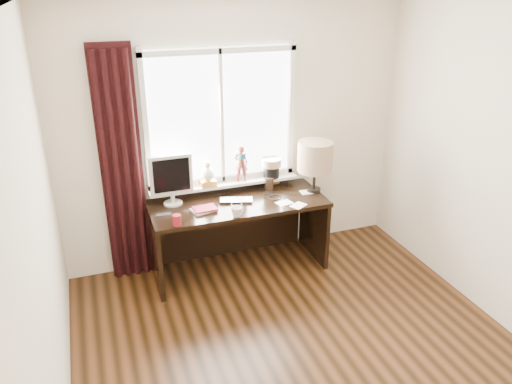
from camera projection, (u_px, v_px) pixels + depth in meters
name	position (u px, v px, depth m)	size (l,w,h in m)	color
floor	(318.00, 376.00, 3.74)	(3.50, 4.00, 0.00)	#502B14
ceiling	(342.00, 7.00, 2.70)	(3.50, 4.00, 0.00)	white
wall_back	(236.00, 135.00, 4.94)	(3.50, 2.60, 0.00)	silver
wall_left	(36.00, 270.00, 2.68)	(4.00, 2.60, 0.00)	silver
laptop	(237.00, 200.00, 4.81)	(0.31, 0.20, 0.02)	silver
mug	(236.00, 211.00, 4.50)	(0.10, 0.09, 0.10)	white
red_cup	(177.00, 220.00, 4.33)	(0.08, 0.08, 0.10)	maroon
window	(224.00, 137.00, 4.86)	(1.52, 0.21, 1.40)	white
curtain	(122.00, 169.00, 4.59)	(0.38, 0.09, 2.25)	black
desk	(235.00, 220.00, 4.99)	(1.70, 0.70, 0.75)	black
monitor	(171.00, 177.00, 4.65)	(0.40, 0.18, 0.49)	beige
notebook_stack	(204.00, 209.00, 4.62)	(0.25, 0.21, 0.03)	beige
brush_holder	(269.00, 183.00, 5.09)	(0.09, 0.09, 0.25)	black
icon_frame	(275.00, 178.00, 5.20)	(0.10, 0.03, 0.13)	gold
table_lamp	(315.00, 157.00, 4.90)	(0.35, 0.35, 0.52)	black
loose_papers	(297.00, 200.00, 4.85)	(0.49, 0.41, 0.00)	white
desk_cables	(271.00, 195.00, 4.95)	(0.21, 0.31, 0.01)	black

